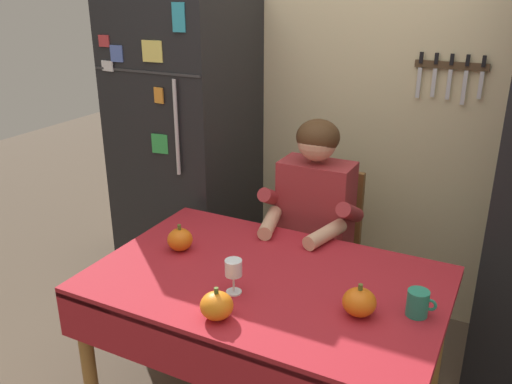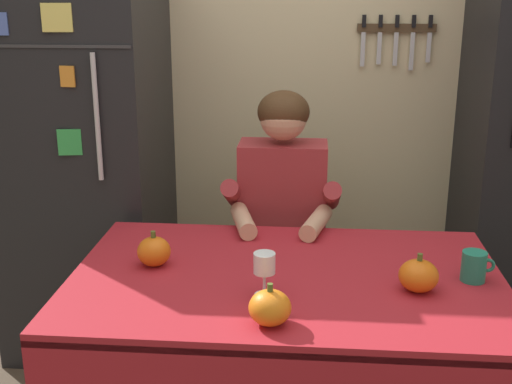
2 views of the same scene
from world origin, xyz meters
TOP-DOWN VIEW (x-y plane):
  - back_wall_assembly at (0.05, 1.35)m, footprint 3.70×0.13m
  - refrigerator at (-0.95, 0.96)m, footprint 0.68×0.71m
  - dining_table at (0.00, 0.08)m, footprint 1.40×0.90m
  - chair_behind_person at (-0.04, 0.87)m, footprint 0.40×0.40m
  - seated_person at (-0.04, 0.68)m, footprint 0.47×0.55m
  - coffee_mug at (0.59, 0.10)m, footprint 0.11×0.08m
  - wine_glass at (-0.06, -0.06)m, footprint 0.07×0.07m
  - pumpkin_large at (-0.03, -0.24)m, footprint 0.12×0.12m
  - pumpkin_medium at (-0.45, 0.14)m, footprint 0.11×0.11m
  - pumpkin_small at (0.41, 0.01)m, footprint 0.12×0.12m

SIDE VIEW (x-z plane):
  - chair_behind_person at x=-0.04m, z-range 0.05..0.98m
  - dining_table at x=0.00m, z-range 0.29..1.03m
  - seated_person at x=-0.04m, z-range 0.11..1.36m
  - coffee_mug at x=0.59m, z-range 0.74..0.84m
  - pumpkin_large at x=-0.03m, z-range 0.73..0.85m
  - pumpkin_medium at x=-0.45m, z-range 0.73..0.85m
  - pumpkin_small at x=0.41m, z-range 0.73..0.85m
  - wine_glass at x=-0.06m, z-range 0.77..0.91m
  - refrigerator at x=-0.95m, z-range 0.00..1.80m
  - back_wall_assembly at x=0.05m, z-range 0.00..2.60m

